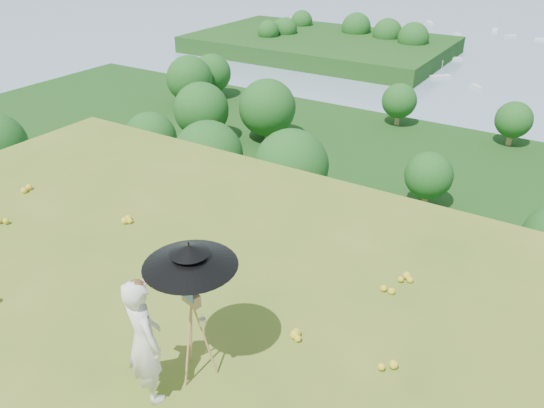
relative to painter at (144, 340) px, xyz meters
The scene contains 12 objects.
ground 1.83m from the painter, 166.51° to the right, with size 14.00×14.00×0.00m, color #4F6B1E.
forest_slope 45.74m from the painter, 92.62° to the left, with size 140.00×56.00×22.00m, color #0F3A0F.
shoreline_tier 83.24m from the painter, 91.21° to the left, with size 170.00×28.00×8.00m, color gray.
peninsula 175.11m from the painter, 116.35° to the left, with size 90.00×60.00×12.00m, color #0F3A0F, non-canonical shape.
slope_trees 38.11m from the painter, 92.62° to the left, with size 110.00×50.00×6.00m, color #154717, non-canonical shape.
harbor_town 80.57m from the painter, 91.21° to the left, with size 110.00×22.00×5.00m, color silver, non-canonical shape.
moored_boats 164.88m from the painter, 95.01° to the left, with size 140.00×140.00×0.70m, color silver, non-canonical shape.
wildflowers 1.77m from the painter, behind, with size 10.00×10.50×0.12m, color gold, non-canonical shape.
painter is the anchor object (origin of this frame).
field_easel 0.63m from the painter, 62.79° to the left, with size 0.53×0.53×1.40m, color #AA8147, non-canonical shape.
sun_umbrella 0.96m from the painter, 63.32° to the left, with size 1.10×1.10×0.81m, color black, non-canonical shape.
painter_cap 0.80m from the painter, ahead, with size 0.19×0.22×0.10m, color #D17572, non-canonical shape.
Camera 1 is at (5.27, -2.74, 5.13)m, focal length 35.00 mm.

